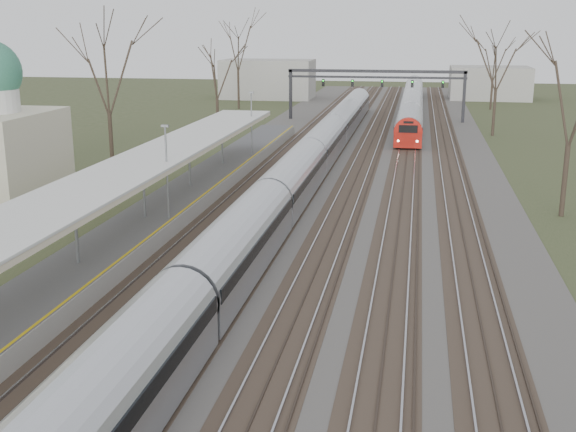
% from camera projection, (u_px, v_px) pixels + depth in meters
% --- Properties ---
extents(track_bed, '(24.00, 160.00, 0.22)m').
position_uv_depth(track_bed, '(352.00, 168.00, 57.80)').
color(track_bed, '#474442').
rests_on(track_bed, ground).
extents(platform, '(3.50, 69.00, 1.00)m').
position_uv_depth(platform, '(167.00, 210.00, 42.63)').
color(platform, '#9E9B93').
rests_on(platform, ground).
extents(canopy, '(4.10, 50.00, 3.11)m').
position_uv_depth(canopy, '(135.00, 168.00, 37.46)').
color(canopy, slate).
rests_on(canopy, platform).
extents(signal_gantry, '(21.00, 0.59, 6.08)m').
position_uv_depth(signal_gantry, '(376.00, 80.00, 85.10)').
color(signal_gantry, black).
rests_on(signal_gantry, ground).
extents(tree_west_far, '(5.50, 5.50, 11.33)m').
position_uv_depth(tree_west_far, '(107.00, 69.00, 52.06)').
color(tree_west_far, '#2D231C').
rests_on(tree_west_far, ground).
extents(tree_east_far, '(5.00, 5.00, 10.30)m').
position_uv_depth(tree_east_far, '(573.00, 94.00, 41.24)').
color(tree_east_far, '#2D231C').
rests_on(tree_east_far, ground).
extents(train_near, '(2.62, 90.21, 3.05)m').
position_uv_depth(train_near, '(309.00, 159.00, 53.60)').
color(train_near, '#A4A7AE').
rests_on(train_near, ground).
extents(train_far, '(2.62, 60.21, 3.05)m').
position_uv_depth(train_far, '(412.00, 102.00, 93.71)').
color(train_far, '#A4A7AE').
rests_on(train_far, ground).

